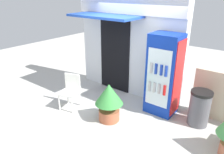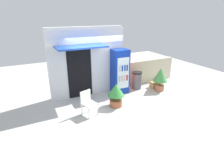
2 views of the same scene
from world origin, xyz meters
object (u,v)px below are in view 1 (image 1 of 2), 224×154
Objects in this scene: drink_cooler at (164,75)px; trash_bin at (199,108)px; potted_plant_near_shop at (109,99)px; plastic_chair at (71,89)px.

trash_bin is at bearing 0.00° from drink_cooler.
drink_cooler is 1.07m from trash_bin.
drink_cooler is 2.14× the size of potted_plant_near_shop.
drink_cooler is at bearing 54.60° from potted_plant_near_shop.
plastic_chair is at bearing -174.89° from potted_plant_near_shop.
trash_bin is at bearing 22.84° from plastic_chair.
drink_cooler is 1.41m from potted_plant_near_shop.
potted_plant_near_shop is at bearing 5.11° from plastic_chair.
trash_bin is at bearing 33.02° from potted_plant_near_shop.
potted_plant_near_shop is at bearing -125.40° from drink_cooler.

